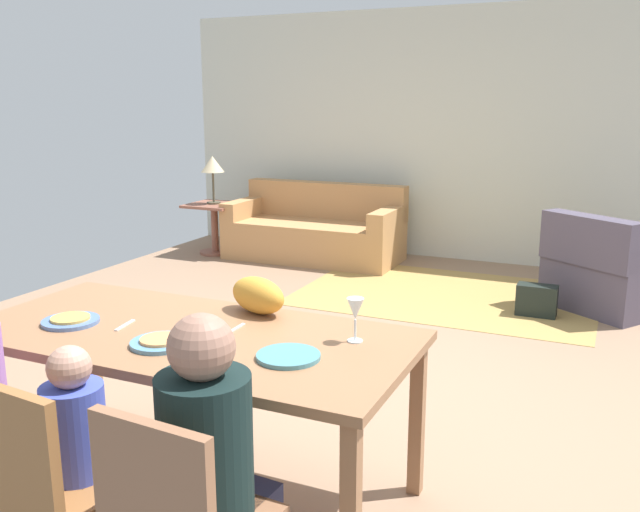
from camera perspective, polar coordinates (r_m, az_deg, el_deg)
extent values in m
cube|color=#937259|center=(4.79, 4.13, -8.41)|extent=(6.81, 6.33, 0.02)
cube|color=silver|center=(7.57, 12.83, 9.76)|extent=(6.81, 0.10, 2.70)
cube|color=#916342|center=(3.00, -11.09, -6.60)|extent=(1.96, 0.92, 0.04)
cube|color=#916342|center=(3.97, -18.52, -7.94)|extent=(0.06, 0.06, 0.72)
cube|color=#916342|center=(3.11, 8.15, -13.34)|extent=(0.06, 0.06, 0.72)
cylinder|color=#5070A9|center=(3.24, -20.21, -5.17)|extent=(0.25, 0.25, 0.02)
cylinder|color=gold|center=(3.23, -20.23, -4.91)|extent=(0.17, 0.17, 0.01)
cylinder|color=teal|center=(2.86, -13.20, -7.11)|extent=(0.25, 0.25, 0.02)
cylinder|color=#DE9152|center=(2.85, -13.21, -6.83)|extent=(0.17, 0.17, 0.01)
cylinder|color=teal|center=(2.65, -2.68, -8.40)|extent=(0.25, 0.25, 0.02)
cylinder|color=silver|center=(2.82, 2.95, -7.13)|extent=(0.06, 0.06, 0.01)
cylinder|color=silver|center=(2.81, 2.97, -6.21)|extent=(0.01, 0.01, 0.09)
cone|color=silver|center=(2.78, 2.99, -4.46)|extent=(0.07, 0.07, 0.09)
cube|color=silver|center=(3.13, -16.07, -5.61)|extent=(0.04, 0.15, 0.01)
cube|color=silver|center=(2.98, -7.20, -6.13)|extent=(0.02, 0.17, 0.01)
cube|color=brown|center=(3.08, -22.76, -17.88)|extent=(0.04, 0.04, 0.41)
cube|color=#986235|center=(2.62, -20.53, -17.73)|extent=(0.46, 0.46, 0.04)
cube|color=#986235|center=(2.42, -24.53, -14.66)|extent=(0.42, 0.08, 0.42)
cube|color=#986235|center=(2.95, -19.70, -19.02)|extent=(0.04, 0.04, 0.41)
cylinder|color=#3D4EBB|center=(2.57, -19.91, -13.61)|extent=(0.22, 0.22, 0.33)
sphere|color=tan|center=(2.48, -20.32, -8.76)|extent=(0.15, 0.15, 0.15)
cube|color=#906144|center=(2.07, -13.93, -18.59)|extent=(0.42, 0.07, 0.42)
cylinder|color=black|center=(2.23, -9.61, -15.39)|extent=(0.30, 0.30, 0.46)
sphere|color=#9F705C|center=(2.10, -9.94, -7.56)|extent=(0.21, 0.21, 0.21)
ellipsoid|color=gold|center=(3.18, -5.24, -3.30)|extent=(0.36, 0.26, 0.17)
cube|color=#AB894A|center=(6.29, 10.57, -3.19)|extent=(2.60, 1.80, 0.01)
cube|color=tan|center=(7.52, -0.56, 1.30)|extent=(1.90, 0.84, 0.42)
cube|color=tan|center=(7.76, 0.49, 4.73)|extent=(1.90, 0.20, 0.40)
cube|color=tan|center=(7.86, -6.29, 4.03)|extent=(0.18, 0.84, 0.20)
cube|color=tan|center=(7.16, 5.73, 3.16)|extent=(0.18, 0.84, 0.20)
cube|color=#4D4656|center=(6.28, 23.32, -2.14)|extent=(1.18, 1.17, 0.42)
cube|color=#4D4656|center=(5.92, 21.74, 1.22)|extent=(0.81, 0.65, 0.40)
cube|color=#4D4656|center=(6.41, 21.15, 1.18)|extent=(0.63, 0.79, 0.20)
cube|color=#8C5543|center=(7.84, -8.90, 4.26)|extent=(0.56, 0.56, 0.03)
cylinder|color=#8C5543|center=(7.89, -8.83, 2.18)|extent=(0.08, 0.08, 0.55)
cylinder|color=#8C5543|center=(7.94, -8.76, 0.33)|extent=(0.36, 0.36, 0.03)
cylinder|color=#4D4836|center=(7.84, -8.91, 4.44)|extent=(0.16, 0.16, 0.02)
cylinder|color=#4D4836|center=(7.81, -8.96, 5.74)|extent=(0.02, 0.02, 0.34)
cone|color=#CDB98F|center=(7.79, -9.02, 7.64)|extent=(0.26, 0.26, 0.18)
cube|color=black|center=(5.85, 17.74, -3.57)|extent=(0.32, 0.16, 0.26)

